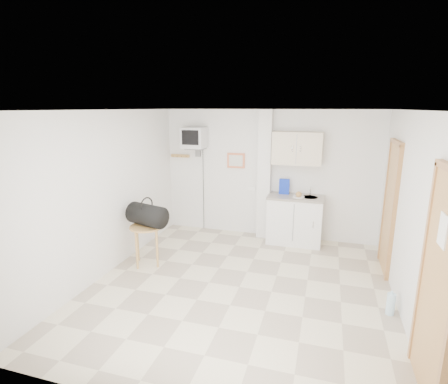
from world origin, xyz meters
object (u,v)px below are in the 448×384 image
(duffel_bag, at_px, (147,215))
(water_bottle, at_px, (391,304))
(round_table, at_px, (146,232))
(crt_television, at_px, (194,138))

(duffel_bag, xyz_separation_m, water_bottle, (3.62, -0.47, -0.70))
(round_table, relative_size, water_bottle, 2.11)
(crt_television, bearing_deg, round_table, -96.71)
(duffel_bag, relative_size, water_bottle, 2.28)
(crt_television, xyz_separation_m, duffel_bag, (-0.19, -1.67, -1.09))
(round_table, bearing_deg, duffel_bag, 67.87)
(crt_television, bearing_deg, duffel_bag, -96.39)
(round_table, distance_m, water_bottle, 3.68)
(crt_television, height_order, water_bottle, crt_television)
(crt_television, height_order, duffel_bag, crt_television)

